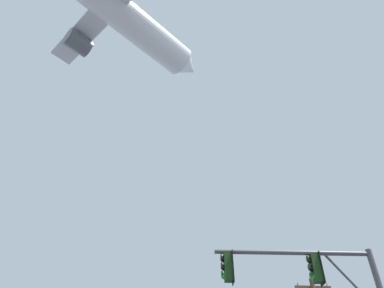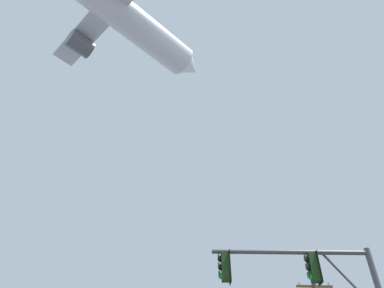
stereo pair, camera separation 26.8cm
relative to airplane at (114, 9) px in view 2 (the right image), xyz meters
The scene contains 1 object.
airplane is the anchor object (origin of this frame).
Camera 2 is at (-0.49, -3.62, 1.54)m, focal length 34.53 mm.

